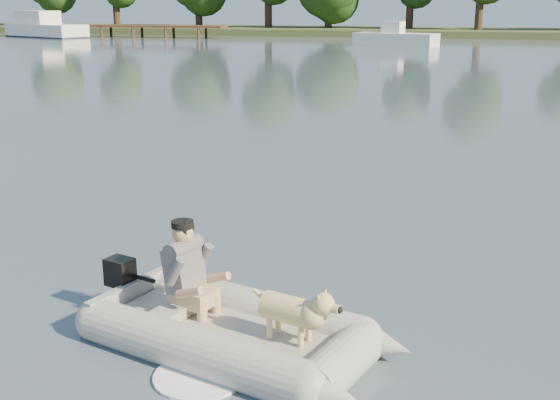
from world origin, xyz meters
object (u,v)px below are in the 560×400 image
(man, at_px, (186,266))
(cabin_cruiser, at_px, (46,24))
(motorboat, at_px, (396,30))
(dog, at_px, (289,314))
(dock, at_px, (127,31))
(dinghy, at_px, (235,297))

(man, bearing_deg, cabin_cruiser, 140.69)
(motorboat, bearing_deg, dog, -69.48)
(man, bearing_deg, dock, 134.10)
(dinghy, height_order, man, man)
(dinghy, xyz_separation_m, motorboat, (-2.77, 45.01, 0.63))
(dock, bearing_deg, motorboat, -16.14)
(man, height_order, motorboat, motorboat)
(dock, relative_size, motorboat, 3.04)
(dock, relative_size, dinghy, 4.25)
(cabin_cruiser, distance_m, motorboat, 31.13)
(dock, bearing_deg, dinghy, -62.77)
(dinghy, relative_size, man, 4.56)
(dock, distance_m, cabin_cruiser, 7.03)
(dinghy, relative_size, cabin_cruiser, 0.50)
(dock, height_order, dog, dock)
(cabin_cruiser, bearing_deg, man, -34.23)
(man, distance_m, dog, 1.18)
(cabin_cruiser, xyz_separation_m, motorboat, (30.71, -5.08, 0.02))
(dinghy, distance_m, man, 0.63)
(dog, distance_m, cabin_cruiser, 60.66)
(dock, xyz_separation_m, dog, (27.27, -52.06, -0.07))
(dock, distance_m, dog, 58.77)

